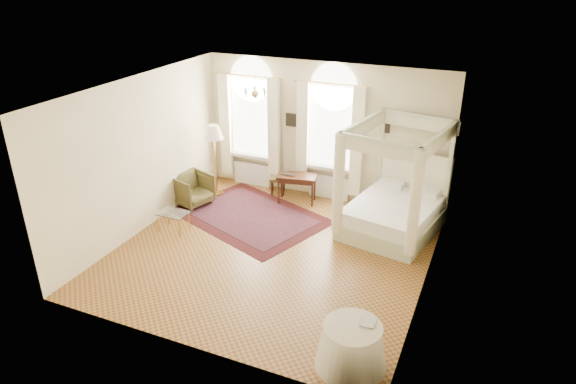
% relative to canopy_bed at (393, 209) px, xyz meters
% --- Properties ---
extents(ground, '(6.00, 6.00, 0.00)m').
position_rel_canopy_bed_xyz_m(ground, '(-2.00, -1.82, -0.54)').
color(ground, olive).
rests_on(ground, ground).
extents(room_walls, '(6.00, 6.00, 6.00)m').
position_rel_canopy_bed_xyz_m(room_walls, '(-2.00, -1.82, 1.44)').
color(room_walls, '#FFEAC2').
rests_on(room_walls, ground).
extents(window_left, '(1.62, 0.27, 3.29)m').
position_rel_canopy_bed_xyz_m(window_left, '(-3.90, 1.05, 0.95)').
color(window_left, white).
rests_on(window_left, room_walls).
extents(window_right, '(1.62, 0.27, 3.29)m').
position_rel_canopy_bed_xyz_m(window_right, '(-1.80, 1.05, 0.95)').
color(window_right, white).
rests_on(window_right, room_walls).
extents(chandelier, '(0.51, 0.45, 0.50)m').
position_rel_canopy_bed_xyz_m(chandelier, '(-2.90, -0.62, 2.37)').
color(chandelier, gold).
rests_on(chandelier, room_walls).
extents(wall_pictures, '(2.54, 0.03, 0.39)m').
position_rel_canopy_bed_xyz_m(wall_pictures, '(-1.91, 1.15, 1.35)').
color(wall_pictures, black).
rests_on(wall_pictures, room_walls).
extents(canopy_bed, '(2.16, 2.48, 2.38)m').
position_rel_canopy_bed_xyz_m(canopy_bed, '(0.00, 0.00, 0.00)').
color(canopy_bed, beige).
rests_on(canopy_bed, ground).
extents(nightstand, '(0.47, 0.45, 0.55)m').
position_rel_canopy_bed_xyz_m(nightstand, '(0.38, 0.76, -0.26)').
color(nightstand, '#371C0F').
rests_on(nightstand, ground).
extents(nightstand_lamp, '(0.25, 0.25, 0.37)m').
position_rel_canopy_bed_xyz_m(nightstand_lamp, '(0.45, 0.72, 0.26)').
color(nightstand_lamp, gold).
rests_on(nightstand_lamp, nightstand).
extents(writing_desk, '(1.01, 0.67, 0.70)m').
position_rel_canopy_bed_xyz_m(writing_desk, '(-2.44, 0.55, 0.06)').
color(writing_desk, '#371C0F').
rests_on(writing_desk, ground).
extents(laptop, '(0.37, 0.24, 0.03)m').
position_rel_canopy_bed_xyz_m(laptop, '(-2.65, 0.55, 0.17)').
color(laptop, black).
rests_on(laptop, writing_desk).
extents(stool, '(0.50, 0.50, 0.45)m').
position_rel_canopy_bed_xyz_m(stool, '(-3.06, 0.83, -0.17)').
color(stool, '#4D4321').
rests_on(stool, ground).
extents(armchair, '(1.02, 1.01, 0.75)m').
position_rel_canopy_bed_xyz_m(armchair, '(-4.70, -0.52, -0.17)').
color(armchair, '#48411F').
rests_on(armchair, ground).
extents(coffee_table, '(0.65, 0.46, 0.44)m').
position_rel_canopy_bed_xyz_m(coffee_table, '(-4.34, -1.85, -0.15)').
color(coffee_table, silver).
rests_on(coffee_table, ground).
extents(floor_lamp, '(0.46, 0.46, 1.79)m').
position_rel_canopy_bed_xyz_m(floor_lamp, '(-4.46, 0.20, 0.99)').
color(floor_lamp, gold).
rests_on(floor_lamp, ground).
extents(oriental_rug, '(3.84, 3.31, 0.01)m').
position_rel_canopy_bed_xyz_m(oriental_rug, '(-3.11, -0.60, -0.53)').
color(oriental_rug, '#390E0D').
rests_on(oriental_rug, ground).
extents(side_table, '(1.04, 1.04, 0.71)m').
position_rel_canopy_bed_xyz_m(side_table, '(0.38, -4.24, -0.19)').
color(side_table, white).
rests_on(side_table, ground).
extents(book, '(0.21, 0.28, 0.03)m').
position_rel_canopy_bed_xyz_m(book, '(0.45, -4.07, 0.18)').
color(book, black).
rests_on(book, side_table).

